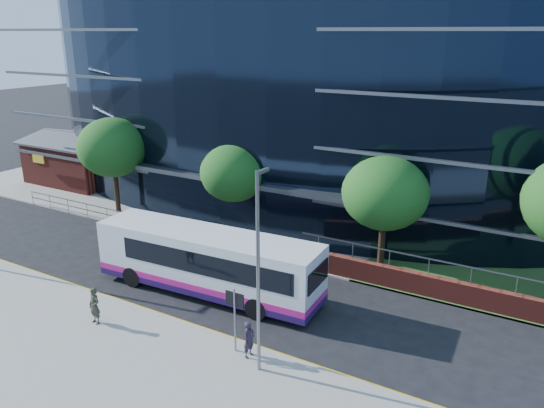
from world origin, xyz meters
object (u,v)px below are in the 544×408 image
Objects in this scene: pedestrian at (249,339)px; pedestrian_b at (95,306)px; streetlight_east at (258,269)px; brick_pavilion at (80,160)px; tree_far_b at (234,173)px; city_bus at (209,262)px; street_sign at (235,307)px; tree_far_a at (113,148)px; tree_far_c at (385,193)px.

pedestrian is 7.49m from pedestrian_b.
pedestrian_b is (-7.38, -1.29, 0.07)m from pedestrian.
brick_pavilion is at bearing 150.76° from streetlight_east.
city_bus is at bearing -65.16° from tree_far_b.
streetlight_east reaches higher than pedestrian.
tree_far_b is at bearing 40.53° from pedestrian.
street_sign is 5.63m from city_bus.
tree_far_a is at bearing 137.77° from pedestrian_b.
brick_pavilion is at bearing 153.45° from tree_far_a.
pedestrian is at bearing -99.57° from tree_far_c.
pedestrian_b is at bearing -47.84° from tree_far_a.
street_sign is 0.23× the size of city_bus.
streetlight_east reaches higher than pedestrian_b.
brick_pavilion is at bearing 171.18° from tree_far_c.
tree_far_a is 4.09× the size of pedestrian_b.
tree_far_c is at bearing 58.08° from pedestrian_b.
tree_far_b is 3.88× the size of pedestrian.
streetlight_east is at bearing -52.37° from tree_far_b.
street_sign is 1.64× the size of pedestrian_b.
street_sign is at bearing -55.92° from tree_far_b.
brick_pavilion is 31.16m from pedestrian.
tree_far_b is 10.02m from tree_far_c.
pedestrian is (8.20, -11.16, -3.28)m from tree_far_b.
tree_far_c is 9.89m from city_bus.
tree_far_b is 0.76× the size of streetlight_east.
tree_far_b is at bearing -11.88° from brick_pavilion.
streetlight_east reaches higher than tree_far_a.
pedestrian_b is (19.82, -16.45, -0.94)m from brick_pavilion.
pedestrian is (27.20, -15.16, -1.01)m from brick_pavilion.
street_sign is 0.40× the size of tree_far_a.
tree_far_a is at bearing 148.83° from street_sign.
pedestrian_b is at bearing -168.46° from street_sign.
streetlight_east is (1.50, -0.59, 2.29)m from street_sign.
street_sign is 0.43× the size of tree_far_c.
brick_pavilion is 25.05m from city_bus.
pedestrian_b reaches higher than pedestrian.
brick_pavilion is 19.55m from tree_far_b.
city_bus is (13.37, -6.78, -3.14)m from tree_far_a.
brick_pavilion is 1.23× the size of tree_far_a.
brick_pavilion is 1.32× the size of tree_far_c.
tree_far_b is 14.23m from pedestrian.
tree_far_b reaches higher than street_sign.
pedestrian_b is at bearing -86.22° from tree_far_b.
tree_far_a is at bearing -177.14° from tree_far_b.
streetlight_east is at bearing -41.09° from city_bus.
city_bus is (22.37, -11.28, -0.22)m from brick_pavilion.
tree_far_a is 21.46m from pedestrian.
tree_far_c is at bearing 76.71° from street_sign.
street_sign is at bearing -45.79° from city_bus.
tree_far_b is 12.88m from pedestrian_b.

